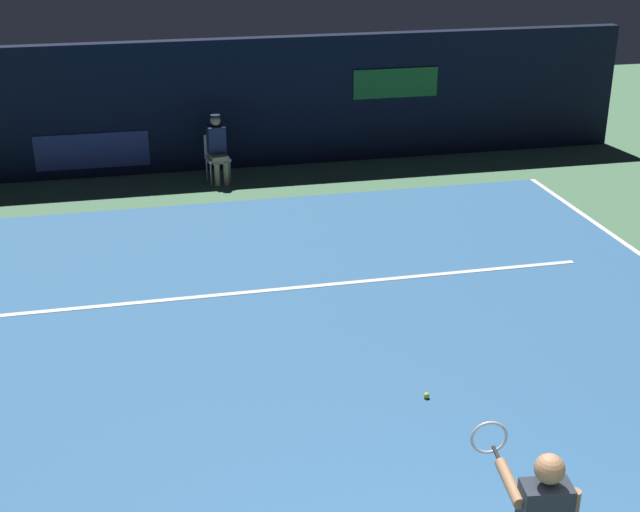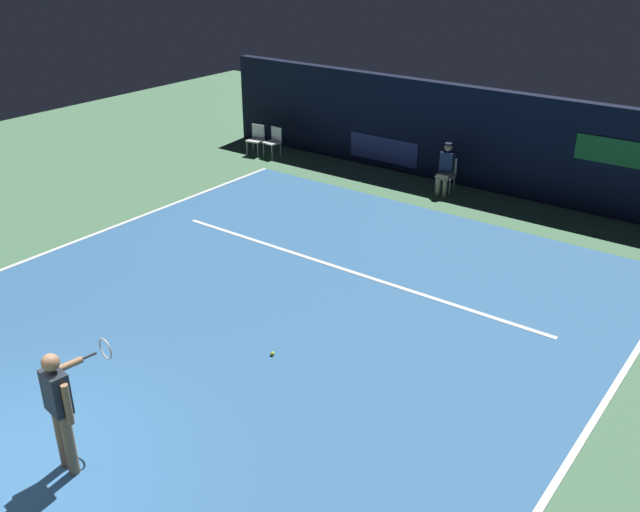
{
  "view_description": "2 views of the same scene",
  "coord_description": "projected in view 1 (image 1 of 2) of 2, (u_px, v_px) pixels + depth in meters",
  "views": [
    {
      "loc": [
        -2.26,
        -4.27,
        5.44
      ],
      "look_at": [
        0.08,
        6.07,
        0.98
      ],
      "focal_mm": 50.2,
      "sensor_mm": 36.0,
      "label": 1
    },
    {
      "loc": [
        7.18,
        -3.21,
        6.29
      ],
      "look_at": [
        0.15,
        6.21,
        0.75
      ],
      "focal_mm": 39.46,
      "sensor_mm": 36.0,
      "label": 2
    }
  ],
  "objects": [
    {
      "name": "tennis_ball",
      "position": [
        426.0,
        395.0,
        10.15
      ],
      "size": [
        0.07,
        0.07,
        0.07
      ],
      "primitive_type": "sphere",
      "color": "#CCE033",
      "rests_on": "court_surface"
    },
    {
      "name": "court_surface",
      "position": [
        331.0,
        359.0,
        10.99
      ],
      "size": [
        11.15,
        12.2,
        0.01
      ],
      "primitive_type": "cube",
      "color": "#336699",
      "rests_on": "ground"
    },
    {
      "name": "line_judge_on_chair",
      "position": [
        217.0,
        148.0,
        17.25
      ],
      "size": [
        0.49,
        0.57,
        1.32
      ],
      "color": "white",
      "rests_on": "ground"
    },
    {
      "name": "line_service",
      "position": [
        297.0,
        288.0,
        12.91
      ],
      "size": [
        8.69,
        0.1,
        0.01
      ],
      "primitive_type": "cube",
      "color": "white",
      "rests_on": "court_surface"
    },
    {
      "name": "back_wall",
      "position": [
        236.0,
        104.0,
        17.97
      ],
      "size": [
        16.49,
        0.33,
        2.6
      ],
      "color": "black",
      "rests_on": "ground"
    },
    {
      "name": "ground_plane",
      "position": [
        331.0,
        360.0,
        10.99
      ],
      "size": [
        33.16,
        33.16,
        0.0
      ],
      "primitive_type": "plane",
      "color": "#4C7A56"
    }
  ]
}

